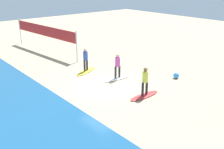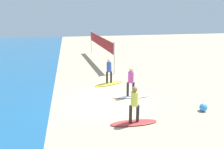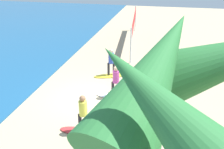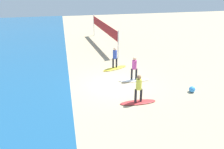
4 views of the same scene
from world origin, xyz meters
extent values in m
plane|color=tan|center=(0.00, 0.00, 0.00)|extent=(60.00, 60.00, 0.00)
ellipsoid|color=red|center=(-2.65, -0.71, 0.04)|extent=(0.58, 2.10, 0.09)
cylinder|color=#232328|center=(-2.65, -0.55, 0.48)|extent=(0.14, 0.14, 0.78)
cylinder|color=#232328|center=(-2.65, -0.87, 0.48)|extent=(0.14, 0.14, 0.78)
cylinder|color=#E0E04C|center=(-2.65, -0.71, 1.18)|extent=(0.32, 0.32, 0.62)
sphere|color=#9E704C|center=(-2.65, -0.71, 1.61)|extent=(0.24, 0.24, 0.24)
ellipsoid|color=white|center=(0.40, -1.37, 0.04)|extent=(0.71, 2.13, 0.09)
cylinder|color=#232328|center=(0.42, -1.21, 0.48)|extent=(0.14, 0.14, 0.78)
cylinder|color=#232328|center=(0.39, -1.53, 0.48)|extent=(0.14, 0.14, 0.78)
cylinder|color=#B74293|center=(0.40, -1.37, 1.18)|extent=(0.32, 0.32, 0.62)
sphere|color=tan|center=(0.40, -1.37, 1.61)|extent=(0.24, 0.24, 0.24)
ellipsoid|color=yellow|center=(2.88, -0.57, 0.04)|extent=(1.32, 2.15, 0.09)
cylinder|color=#232328|center=(2.82, -0.43, 0.48)|extent=(0.14, 0.14, 0.78)
cylinder|color=#232328|center=(2.94, -0.72, 0.48)|extent=(0.14, 0.14, 0.78)
cylinder|color=#334CAD|center=(2.88, -0.57, 1.18)|extent=(0.32, 0.32, 0.62)
sphere|color=beige|center=(2.88, -0.57, 1.61)|extent=(0.24, 0.24, 0.24)
cylinder|color=silver|center=(5.23, -1.39, 1.25)|extent=(0.10, 0.10, 2.50)
cylinder|color=silver|center=(14.19, -0.52, 1.25)|extent=(0.10, 0.10, 2.50)
cube|color=red|center=(9.71, -0.95, 1.90)|extent=(8.96, 0.90, 0.90)
sphere|color=#338CE5|center=(-2.05, -4.41, 0.19)|extent=(0.39, 0.39, 0.39)
camera|label=1|loc=(-11.87, 9.48, 6.32)|focal=42.51mm
camera|label=2|loc=(-11.36, 1.90, 4.88)|focal=36.68mm
camera|label=3|loc=(-10.12, -3.52, 6.25)|focal=38.74mm
camera|label=4|loc=(-14.06, 3.20, 6.76)|focal=38.24mm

